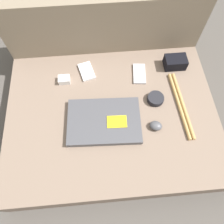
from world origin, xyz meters
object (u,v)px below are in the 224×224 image
(computer_mouse, at_px, (156,126))
(phone_black, at_px, (139,74))
(speaker_puck, at_px, (156,99))
(phone_silver, at_px, (87,71))
(laptop, at_px, (104,121))
(camera_pouch, at_px, (175,62))
(charger_brick, at_px, (64,80))

(computer_mouse, height_order, phone_black, computer_mouse)
(speaker_puck, bearing_deg, computer_mouse, -99.92)
(phone_silver, distance_m, phone_black, 0.28)
(laptop, bearing_deg, camera_pouch, 39.70)
(phone_black, bearing_deg, camera_pouch, 17.49)
(phone_black, height_order, charger_brick, charger_brick)
(laptop, relative_size, phone_silver, 2.75)
(laptop, height_order, camera_pouch, camera_pouch)
(speaker_puck, xyz_separation_m, phone_black, (-0.06, 0.16, -0.01))
(speaker_puck, distance_m, phone_black, 0.17)
(laptop, distance_m, camera_pouch, 0.50)
(computer_mouse, relative_size, camera_pouch, 0.63)
(phone_silver, height_order, charger_brick, charger_brick)
(laptop, bearing_deg, phone_silver, 106.07)
(laptop, relative_size, phone_black, 2.65)
(computer_mouse, height_order, charger_brick, computer_mouse)
(laptop, xyz_separation_m, phone_silver, (-0.07, 0.30, -0.01))
(phone_silver, bearing_deg, speaker_puck, -46.11)
(phone_black, bearing_deg, charger_brick, -172.58)
(speaker_puck, height_order, phone_black, speaker_puck)
(phone_black, bearing_deg, laptop, -122.09)
(phone_silver, relative_size, camera_pouch, 1.13)
(computer_mouse, distance_m, charger_brick, 0.52)
(laptop, relative_size, speaker_puck, 4.24)
(charger_brick, bearing_deg, speaker_puck, -18.67)
(phone_silver, relative_size, charger_brick, 2.16)
(laptop, height_order, charger_brick, laptop)
(speaker_puck, bearing_deg, phone_black, 109.24)
(camera_pouch, bearing_deg, computer_mouse, -115.31)
(phone_silver, xyz_separation_m, camera_pouch, (0.47, -0.00, 0.02))
(laptop, height_order, speaker_puck, laptop)
(charger_brick, bearing_deg, phone_silver, 23.14)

